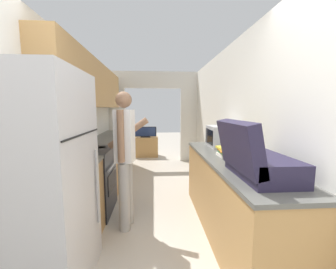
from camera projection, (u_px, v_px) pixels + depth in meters
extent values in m
cube|color=silver|center=(55.00, 128.00, 2.64)|extent=(0.06, 7.23, 2.50)
cube|color=#B2844C|center=(93.00, 85.00, 3.68)|extent=(0.32, 3.51, 0.78)
cube|color=silver|center=(244.00, 127.00, 2.81)|extent=(0.06, 7.23, 2.50)
cube|color=silver|center=(114.00, 126.00, 5.69)|extent=(0.65, 0.06, 2.05)
cube|color=silver|center=(192.00, 125.00, 5.84)|extent=(0.65, 0.06, 2.05)
cube|color=silver|center=(153.00, 80.00, 5.61)|extent=(2.84, 0.06, 0.45)
cube|color=#B2844C|center=(73.00, 201.00, 2.36)|extent=(0.60, 0.44, 0.88)
cube|color=#565651|center=(70.00, 162.00, 2.29)|extent=(0.62, 0.46, 0.03)
cube|color=#B2844C|center=(111.00, 157.00, 4.47)|extent=(0.60, 2.31, 0.88)
cube|color=#565651|center=(110.00, 136.00, 4.42)|extent=(0.62, 2.32, 0.03)
cube|color=#B2844C|center=(230.00, 197.00, 2.46)|extent=(0.60, 2.30, 0.88)
cube|color=#565651|center=(232.00, 160.00, 2.40)|extent=(0.62, 2.32, 0.03)
cube|color=#B7B7BC|center=(43.00, 183.00, 1.66)|extent=(0.67, 0.82, 1.79)
cube|color=black|center=(83.00, 134.00, 1.63)|extent=(0.01, 0.79, 0.01)
cylinder|color=#99999E|center=(97.00, 187.00, 1.96)|extent=(0.02, 0.02, 0.72)
cube|color=black|center=(90.00, 181.00, 2.95)|extent=(0.62, 0.76, 0.92)
cube|color=black|center=(112.00, 181.00, 2.97)|extent=(0.01, 0.51, 0.28)
cylinder|color=#B7B7BC|center=(113.00, 165.00, 2.94)|extent=(0.02, 0.61, 0.02)
cube|color=black|center=(67.00, 145.00, 2.86)|extent=(0.04, 0.76, 0.14)
cylinder|color=#232328|center=(94.00, 152.00, 2.74)|extent=(0.16, 0.16, 0.01)
cylinder|color=#232328|center=(100.00, 148.00, 3.07)|extent=(0.16, 0.16, 0.01)
cylinder|color=#232328|center=(75.00, 153.00, 2.72)|extent=(0.16, 0.16, 0.01)
cylinder|color=#232328|center=(83.00, 148.00, 3.05)|extent=(0.16, 0.16, 0.01)
cylinder|color=#9E9E9E|center=(124.00, 197.00, 2.50)|extent=(0.15, 0.15, 0.85)
cylinder|color=#9E9E9E|center=(128.00, 192.00, 2.67)|extent=(0.15, 0.15, 0.85)
cube|color=white|center=(125.00, 136.00, 2.49)|extent=(0.24, 0.24, 0.63)
cylinder|color=#8C664C|center=(121.00, 136.00, 2.35)|extent=(0.09, 0.09, 0.60)
cylinder|color=#8C664C|center=(128.00, 133.00, 2.64)|extent=(0.55, 0.17, 0.41)
sphere|color=#8C664C|center=(124.00, 100.00, 2.44)|extent=(0.19, 0.19, 0.19)
cube|color=#231E38|center=(262.00, 166.00, 1.73)|extent=(0.40, 0.66, 0.18)
cube|color=#231E38|center=(239.00, 145.00, 1.69)|extent=(0.18, 0.66, 0.41)
cube|color=#2D2D33|center=(245.00, 143.00, 2.05)|extent=(0.24, 0.02, 0.10)
cube|color=#B7B7BC|center=(221.00, 136.00, 3.11)|extent=(0.35, 0.45, 0.32)
cube|color=black|center=(210.00, 137.00, 3.05)|extent=(0.01, 0.27, 0.21)
cube|color=#38383D|center=(207.00, 135.00, 3.25)|extent=(0.01, 0.09, 0.23)
cube|color=white|center=(226.00, 155.00, 2.49)|extent=(0.19, 0.23, 0.03)
cube|color=#33894C|center=(228.00, 152.00, 2.48)|extent=(0.17, 0.27, 0.03)
cube|color=#C67028|center=(229.00, 151.00, 2.46)|extent=(0.25, 0.27, 0.02)
cube|color=gold|center=(227.00, 148.00, 2.47)|extent=(0.20, 0.29, 0.03)
cube|color=#B2844C|center=(146.00, 147.00, 6.47)|extent=(0.77, 0.42, 0.62)
cube|color=black|center=(145.00, 137.00, 6.39)|extent=(0.30, 0.16, 0.02)
cube|color=black|center=(145.00, 132.00, 6.37)|extent=(0.68, 0.04, 0.31)
cube|color=navy|center=(145.00, 132.00, 6.35)|extent=(0.62, 0.01, 0.27)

